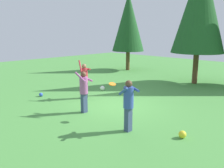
{
  "coord_description": "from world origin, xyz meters",
  "views": [
    {
      "loc": [
        7.4,
        -7.67,
        3.35
      ],
      "look_at": [
        0.01,
        -0.18,
        1.05
      ],
      "focal_mm": 39.06,
      "sensor_mm": 36.0,
      "label": 1
    }
  ],
  "objects_px": {
    "person_thrower": "(84,78)",
    "frisbee": "(112,84)",
    "ball_blue": "(41,95)",
    "ball_white": "(102,88)",
    "tree_center": "(200,6)",
    "ball_yellow": "(182,134)",
    "person_bystander": "(84,88)",
    "tree_far_left": "(128,22)",
    "person_catcher": "(128,101)"
  },
  "relations": [
    {
      "from": "person_thrower",
      "to": "tree_center",
      "type": "xyz_separation_m",
      "value": [
        2.28,
        7.33,
        3.82
      ]
    },
    {
      "from": "person_thrower",
      "to": "ball_blue",
      "type": "height_order",
      "value": "person_thrower"
    },
    {
      "from": "person_catcher",
      "to": "person_thrower",
      "type": "bearing_deg",
      "value": 0.53
    },
    {
      "from": "frisbee",
      "to": "ball_white",
      "type": "bearing_deg",
      "value": 141.62
    },
    {
      "from": "person_thrower",
      "to": "ball_blue",
      "type": "relative_size",
      "value": 9.74
    },
    {
      "from": "tree_center",
      "to": "ball_yellow",
      "type": "bearing_deg",
      "value": -66.01
    },
    {
      "from": "tree_far_left",
      "to": "tree_center",
      "type": "xyz_separation_m",
      "value": [
        6.77,
        -1.15,
        0.82
      ]
    },
    {
      "from": "person_bystander",
      "to": "ball_blue",
      "type": "xyz_separation_m",
      "value": [
        -3.59,
        0.01,
        -0.93
      ]
    },
    {
      "from": "frisbee",
      "to": "person_bystander",
      "type": "bearing_deg",
      "value": -168.51
    },
    {
      "from": "person_bystander",
      "to": "frisbee",
      "type": "height_order",
      "value": "person_bystander"
    },
    {
      "from": "person_bystander",
      "to": "ball_blue",
      "type": "relative_size",
      "value": 8.72
    },
    {
      "from": "person_catcher",
      "to": "frisbee",
      "type": "xyz_separation_m",
      "value": [
        -1.22,
        0.47,
        0.33
      ]
    },
    {
      "from": "frisbee",
      "to": "ball_yellow",
      "type": "relative_size",
      "value": 1.37
    },
    {
      "from": "frisbee",
      "to": "tree_center",
      "type": "bearing_deg",
      "value": 95.43
    },
    {
      "from": "person_bystander",
      "to": "ball_white",
      "type": "relative_size",
      "value": 6.27
    },
    {
      "from": "ball_blue",
      "to": "ball_yellow",
      "type": "relative_size",
      "value": 0.8
    },
    {
      "from": "person_catcher",
      "to": "frisbee",
      "type": "relative_size",
      "value": 5.22
    },
    {
      "from": "person_bystander",
      "to": "ball_yellow",
      "type": "height_order",
      "value": "person_bystander"
    },
    {
      "from": "person_thrower",
      "to": "person_catcher",
      "type": "distance_m",
      "value": 4.6
    },
    {
      "from": "person_catcher",
      "to": "ball_blue",
      "type": "xyz_separation_m",
      "value": [
        -6.18,
        0.2,
        -0.96
      ]
    },
    {
      "from": "ball_yellow",
      "to": "tree_far_left",
      "type": "distance_m",
      "value": 14.5
    },
    {
      "from": "tree_far_left",
      "to": "tree_center",
      "type": "height_order",
      "value": "tree_center"
    },
    {
      "from": "ball_white",
      "to": "tree_far_left",
      "type": "xyz_separation_m",
      "value": [
        -3.96,
        6.76,
        3.92
      ]
    },
    {
      "from": "person_bystander",
      "to": "ball_yellow",
      "type": "bearing_deg",
      "value": -3.41
    },
    {
      "from": "person_thrower",
      "to": "person_bystander",
      "type": "xyz_separation_m",
      "value": [
        1.71,
        -1.43,
        -0.02
      ]
    },
    {
      "from": "person_thrower",
      "to": "person_bystander",
      "type": "distance_m",
      "value": 2.23
    },
    {
      "from": "person_bystander",
      "to": "ball_blue",
      "type": "distance_m",
      "value": 3.71
    },
    {
      "from": "person_thrower",
      "to": "frisbee",
      "type": "relative_size",
      "value": 5.72
    },
    {
      "from": "person_catcher",
      "to": "tree_center",
      "type": "xyz_separation_m",
      "value": [
        -2.02,
        8.94,
        3.81
      ]
    },
    {
      "from": "person_bystander",
      "to": "frisbee",
      "type": "relative_size",
      "value": 5.12
    },
    {
      "from": "ball_blue",
      "to": "ball_yellow",
      "type": "height_order",
      "value": "ball_yellow"
    },
    {
      "from": "ball_blue",
      "to": "tree_center",
      "type": "height_order",
      "value": "tree_center"
    },
    {
      "from": "person_thrower",
      "to": "ball_white",
      "type": "xyz_separation_m",
      "value": [
        -0.53,
        1.72,
        -0.91
      ]
    },
    {
      "from": "person_thrower",
      "to": "ball_yellow",
      "type": "relative_size",
      "value": 7.84
    },
    {
      "from": "tree_center",
      "to": "person_bystander",
      "type": "bearing_deg",
      "value": -93.74
    },
    {
      "from": "frisbee",
      "to": "ball_yellow",
      "type": "xyz_separation_m",
      "value": [
        2.82,
        0.32,
        -1.26
      ]
    },
    {
      "from": "person_catcher",
      "to": "ball_white",
      "type": "distance_m",
      "value": 5.95
    },
    {
      "from": "person_thrower",
      "to": "ball_blue",
      "type": "distance_m",
      "value": 2.54
    },
    {
      "from": "frisbee",
      "to": "ball_yellow",
      "type": "distance_m",
      "value": 3.11
    },
    {
      "from": "person_thrower",
      "to": "person_bystander",
      "type": "bearing_deg",
      "value": -19.44
    },
    {
      "from": "ball_white",
      "to": "tree_center",
      "type": "xyz_separation_m",
      "value": [
        2.82,
        5.6,
        4.73
      ]
    },
    {
      "from": "person_catcher",
      "to": "ball_white",
      "type": "relative_size",
      "value": 6.39
    },
    {
      "from": "ball_blue",
      "to": "ball_white",
      "type": "distance_m",
      "value": 3.42
    },
    {
      "from": "person_thrower",
      "to": "frisbee",
      "type": "distance_m",
      "value": 3.31
    },
    {
      "from": "frisbee",
      "to": "tree_far_left",
      "type": "height_order",
      "value": "tree_far_left"
    },
    {
      "from": "frisbee",
      "to": "tree_far_left",
      "type": "xyz_separation_m",
      "value": [
        -7.58,
        9.63,
        2.67
      ]
    },
    {
      "from": "person_catcher",
      "to": "ball_white",
      "type": "bearing_deg",
      "value": -13.51
    },
    {
      "from": "ball_white",
      "to": "tree_center",
      "type": "relative_size",
      "value": 0.04
    },
    {
      "from": "ball_yellow",
      "to": "ball_blue",
      "type": "bearing_deg",
      "value": -175.67
    },
    {
      "from": "person_catcher",
      "to": "frisbee",
      "type": "bearing_deg",
      "value": -0.0
    }
  ]
}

